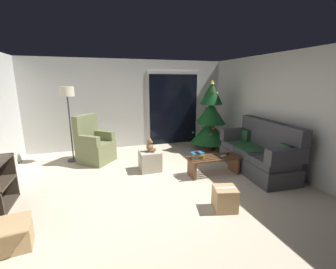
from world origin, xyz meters
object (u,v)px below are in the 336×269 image
cardboard_box_open_near_shelf (10,239)px  cardboard_box_taped_mid_floor (225,199)px  christmas_tree (210,119)px  remote_black (227,154)px  floor_lamp (68,99)px  couch (259,153)px  ottoman (150,161)px  coffee_table (214,163)px  armchair (94,146)px  book_stack (198,156)px  teddy_bear_chestnut (150,146)px  remote_silver (224,156)px  cell_phone (197,153)px

cardboard_box_open_near_shelf → cardboard_box_taped_mid_floor: (2.81, 0.01, 0.03)m
christmas_tree → remote_black: bearing=-104.8°
floor_lamp → cardboard_box_open_near_shelf: size_ratio=3.49×
cardboard_box_open_near_shelf → couch: bearing=15.0°
christmas_tree → floor_lamp: (-3.62, 0.16, 0.64)m
ottoman → cardboard_box_taped_mid_floor: bearing=-68.8°
remote_black → floor_lamp: floor_lamp is taller
coffee_table → armchair: armchair is taller
armchair → ottoman: size_ratio=2.57×
book_stack → floor_lamp: size_ratio=0.15×
coffee_table → teddy_bear_chestnut: 1.38m
remote_silver → christmas_tree: (0.55, 1.65, 0.47)m
couch → ottoman: size_ratio=4.53×
couch → cardboard_box_open_near_shelf: (-4.32, -1.16, -0.25)m
floor_lamp → teddy_bear_chestnut: size_ratio=6.25×
book_stack → floor_lamp: bearing=144.8°
remote_silver → floor_lamp: (-3.07, 1.81, 1.11)m
teddy_bear_chestnut → cardboard_box_taped_mid_floor: teddy_bear_chestnut is taller
coffee_table → armchair: 2.83m
remote_black → cardboard_box_taped_mid_floor: 1.54m
coffee_table → christmas_tree: christmas_tree is taller
teddy_bear_chestnut → cardboard_box_open_near_shelf: (-2.10, -1.87, -0.40)m
armchair → remote_silver: bearing=-31.7°
couch → christmas_tree: christmas_tree is taller
couch → book_stack: (-1.38, 0.11, 0.04)m
remote_black → ottoman: (-1.55, 0.58, -0.18)m
remote_black → ottoman: size_ratio=0.35×
cardboard_box_open_near_shelf → teddy_bear_chestnut: bearing=41.8°
remote_black → teddy_bear_chestnut: teddy_bear_chestnut is taller
armchair → remote_black: bearing=-29.4°
cell_phone → ottoman: 1.08m
coffee_table → teddy_bear_chestnut: size_ratio=3.86×
floor_lamp → cardboard_box_taped_mid_floor: 4.07m
remote_silver → couch: bearing=65.9°
coffee_table → cardboard_box_open_near_shelf: (-3.30, -1.25, -0.11)m
remote_silver → remote_black: size_ratio=1.00×
teddy_bear_chestnut → cardboard_box_taped_mid_floor: size_ratio=0.71×
teddy_bear_chestnut → cardboard_box_open_near_shelf: teddy_bear_chestnut is taller
cardboard_box_open_near_shelf → cardboard_box_taped_mid_floor: size_ratio=1.27×
remote_silver → floor_lamp: bearing=-139.7°
couch → christmas_tree: (-0.27, 1.72, 0.46)m
cell_phone → armchair: size_ratio=0.13×
coffee_table → floor_lamp: 3.60m
book_stack → cell_phone: cell_phone is taller
cardboard_box_open_near_shelf → floor_lamp: bearing=81.9°
cell_phone → cardboard_box_taped_mid_floor: 1.28m
remote_black → armchair: armchair is taller
christmas_tree → armchair: bearing=-178.8°
coffee_table → book_stack: book_stack is taller
cell_phone → teddy_bear_chestnut: bearing=140.6°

